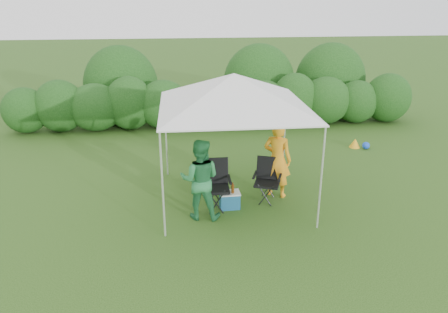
{
  "coord_description": "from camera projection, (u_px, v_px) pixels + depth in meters",
  "views": [
    {
      "loc": [
        -1.12,
        -8.36,
        4.45
      ],
      "look_at": [
        -0.22,
        0.4,
        1.05
      ],
      "focal_mm": 35.0,
      "sensor_mm": 36.0,
      "label": 1
    }
  ],
  "objects": [
    {
      "name": "chair_left",
      "position": [
        215.0,
        181.0,
        9.33
      ],
      "size": [
        0.66,
        0.6,
        1.06
      ],
      "rotation": [
        0.0,
        0.0,
        -0.01
      ],
      "color": "black",
      "rests_on": "ground"
    },
    {
      "name": "canopy",
      "position": [
        234.0,
        91.0,
        9.05
      ],
      "size": [
        3.1,
        3.1,
        2.83
      ],
      "color": "silver",
      "rests_on": "ground"
    },
    {
      "name": "chair_right",
      "position": [
        268.0,
        177.0,
        9.67
      ],
      "size": [
        0.72,
        0.69,
        0.97
      ],
      "rotation": [
        0.0,
        0.0,
        -0.33
      ],
      "color": "black",
      "rests_on": "ground"
    },
    {
      "name": "ground",
      "position": [
        236.0,
        208.0,
        9.47
      ],
      "size": [
        70.0,
        70.0,
        0.0
      ],
      "primitive_type": "plane",
      "color": "#33591C"
    },
    {
      "name": "man",
      "position": [
        277.0,
        160.0,
        9.74
      ],
      "size": [
        0.77,
        0.69,
        1.76
      ],
      "primitive_type": "imported",
      "rotation": [
        0.0,
        0.0,
        2.6
      ],
      "color": "orange",
      "rests_on": "ground"
    },
    {
      "name": "lawn_toy",
      "position": [
        358.0,
        144.0,
        13.0
      ],
      "size": [
        0.54,
        0.45,
        0.27
      ],
      "color": "#EEA319",
      "rests_on": "ground"
    },
    {
      "name": "hedge",
      "position": [
        214.0,
        103.0,
        14.75
      ],
      "size": [
        13.87,
        1.53,
        1.8
      ],
      "color": "#204F18",
      "rests_on": "ground"
    },
    {
      "name": "bottle",
      "position": [
        233.0,
        188.0,
        9.28
      ],
      "size": [
        0.07,
        0.07,
        0.25
      ],
      "primitive_type": "cylinder",
      "color": "#592D0C",
      "rests_on": "cooler"
    },
    {
      "name": "woman",
      "position": [
        200.0,
        179.0,
        8.8
      ],
      "size": [
        0.93,
        0.79,
        1.7
      ],
      "primitive_type": "imported",
      "rotation": [
        0.0,
        0.0,
        2.95
      ],
      "color": "#287C44",
      "rests_on": "ground"
    },
    {
      "name": "cooler",
      "position": [
        230.0,
        200.0,
        9.42
      ],
      "size": [
        0.45,
        0.34,
        0.37
      ],
      "rotation": [
        0.0,
        0.0,
        0.05
      ],
      "color": "#1B557D",
      "rests_on": "ground"
    }
  ]
}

